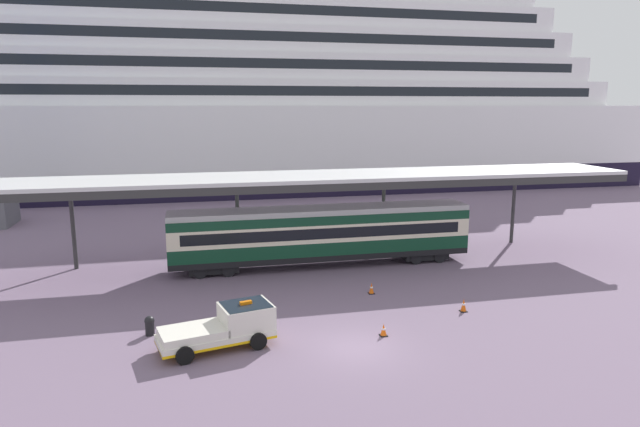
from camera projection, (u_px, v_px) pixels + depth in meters
name	position (u px, v px, depth m)	size (l,w,h in m)	color
ground_plane	(356.00, 348.00, 25.46)	(400.00, 400.00, 0.00)	slate
cruise_ship	(106.00, 96.00, 73.17)	(142.59, 29.28, 36.51)	black
platform_canopy	(321.00, 178.00, 37.74)	(44.00, 5.89, 6.32)	silver
train_carriage	(322.00, 233.00, 38.08)	(20.56, 2.81, 4.11)	black
service_truck	(227.00, 326.00, 25.50)	(5.52, 3.14, 2.02)	silver
traffic_cone_near	(371.00, 288.00, 32.74)	(0.36, 0.36, 0.68)	black
traffic_cone_mid	(464.00, 305.00, 29.89)	(0.36, 0.36, 0.72)	black
traffic_cone_far	(384.00, 330.00, 26.74)	(0.36, 0.36, 0.61)	black
quay_bollard	(150.00, 325.00, 26.80)	(0.48, 0.48, 0.96)	black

